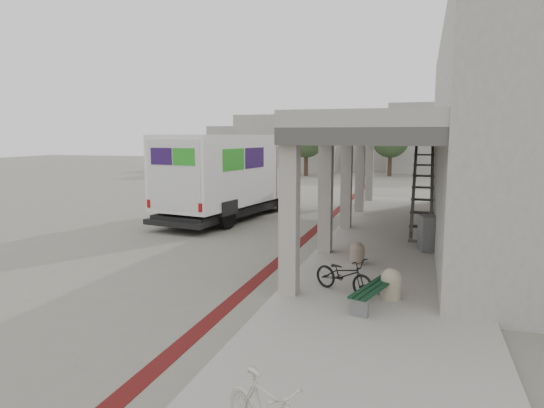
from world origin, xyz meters
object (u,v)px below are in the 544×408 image
(bench, at_px, (373,292))
(utility_cabinet, at_px, (428,233))
(bicycle_black, at_px, (344,275))
(fedex_truck, at_px, (231,174))

(bench, relative_size, utility_cabinet, 1.66)
(bicycle_black, bearing_deg, utility_cabinet, 7.41)
(bicycle_black, bearing_deg, fedex_truck, 63.40)
(bench, height_order, bicycle_black, bicycle_black)
(bench, bearing_deg, fedex_truck, 142.21)
(fedex_truck, distance_m, bench, 11.91)
(fedex_truck, height_order, utility_cabinet, fedex_truck)
(bench, bearing_deg, utility_cabinet, 94.68)
(fedex_truck, relative_size, bicycle_black, 5.67)
(fedex_truck, relative_size, bench, 4.96)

